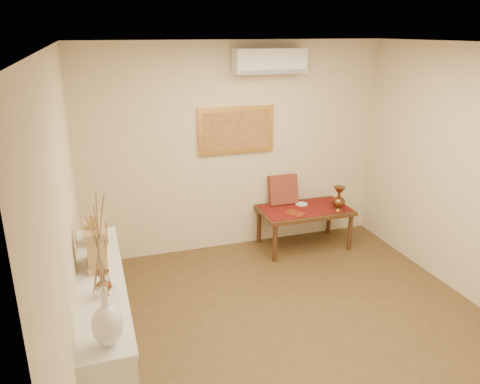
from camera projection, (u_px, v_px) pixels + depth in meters
name	position (u px, v px, depth m)	size (l,w,h in m)	color
floor	(307.00, 339.00, 4.49)	(4.50, 4.50, 0.00)	brown
ceiling	(323.00, 45.00, 3.60)	(4.50, 4.50, 0.00)	white
wall_back	(236.00, 149.00, 6.06)	(4.00, 0.02, 2.70)	beige
wall_left	(70.00, 238.00, 3.46)	(0.02, 4.50, 2.70)	beige
white_vase	(102.00, 272.00, 2.71)	(0.19, 0.19, 1.00)	silver
candlestick	(100.00, 302.00, 3.14)	(0.09, 0.09, 0.20)	silver
brass_urn_small	(103.00, 280.00, 3.36)	(0.11, 0.11, 0.25)	brown
table_cloth	(305.00, 208.00, 6.24)	(1.14, 0.59, 0.01)	maroon
brass_urn_tall	(339.00, 196.00, 6.11)	(0.17, 0.17, 0.39)	brown
plate	(302.00, 204.00, 6.37)	(0.17, 0.17, 0.01)	silver
menu	(295.00, 213.00, 6.05)	(0.18, 0.25, 0.01)	maroon
cushion	(283.00, 189.00, 6.35)	(0.40, 0.10, 0.40)	#5D121B
display_ledge	(106.00, 332.00, 3.79)	(0.37, 2.02, 0.98)	silver
mantel_clock	(96.00, 246.00, 3.78)	(0.17, 0.36, 0.41)	tan
wooden_chest	(98.00, 230.00, 4.21)	(0.16, 0.21, 0.24)	tan
low_table	(304.00, 213.00, 6.27)	(1.20, 0.70, 0.55)	#472815
painting	(236.00, 130.00, 5.96)	(1.00, 0.06, 0.60)	#C78E3F
ac_unit	(270.00, 61.00, 5.70)	(0.90, 0.25, 0.30)	white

